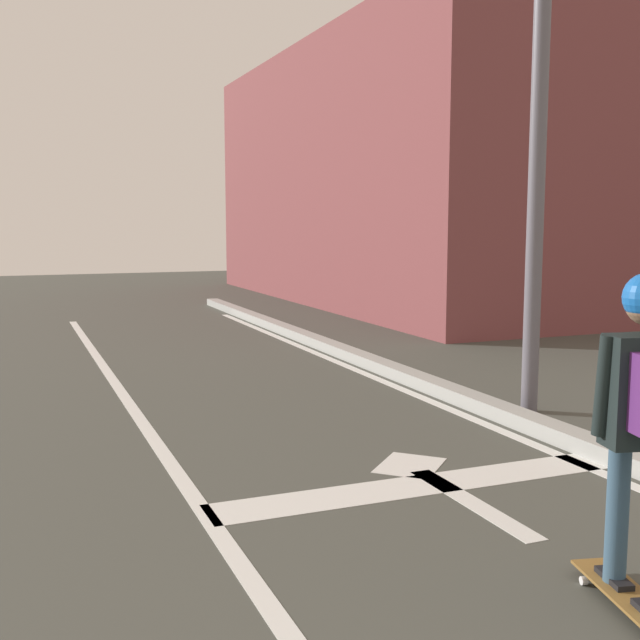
% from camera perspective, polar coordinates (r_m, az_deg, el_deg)
% --- Properties ---
extents(lane_line_center, '(0.12, 20.00, 0.01)m').
position_cam_1_polar(lane_line_center, '(5.56, -9.49, -12.34)').
color(lane_line_center, silver).
rests_on(lane_line_center, ground).
extents(lane_line_curbside, '(0.12, 20.00, 0.01)m').
position_cam_1_polar(lane_line_curbside, '(6.78, 15.77, -8.92)').
color(lane_line_curbside, silver).
rests_on(lane_line_curbside, ground).
extents(stop_bar, '(3.08, 0.40, 0.01)m').
position_cam_1_polar(stop_bar, '(5.66, 7.33, -11.92)').
color(stop_bar, silver).
rests_on(stop_bar, ground).
extents(lane_arrow_stem, '(0.16, 1.40, 0.01)m').
position_cam_1_polar(lane_arrow_stem, '(5.40, 11.03, -12.96)').
color(lane_arrow_stem, silver).
rests_on(lane_arrow_stem, ground).
extents(lane_arrow_head, '(0.71, 0.71, 0.01)m').
position_cam_1_polar(lane_arrow_head, '(6.09, 6.61, -10.53)').
color(lane_arrow_head, silver).
rests_on(lane_arrow_head, ground).
extents(curb_strip, '(0.24, 24.00, 0.14)m').
position_cam_1_polar(curb_strip, '(6.91, 17.45, -8.09)').
color(curb_strip, '#9FA19C').
rests_on(curb_strip, ground).
extents(skateboard, '(0.41, 0.90, 0.07)m').
position_cam_1_polar(skateboard, '(4.21, 21.96, -18.52)').
color(skateboard, brown).
rests_on(skateboard, ground).
extents(building_block, '(10.92, 12.69, 5.81)m').
position_cam_1_polar(building_block, '(20.23, 13.37, 9.97)').
color(building_block, brown).
rests_on(building_block, ground).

